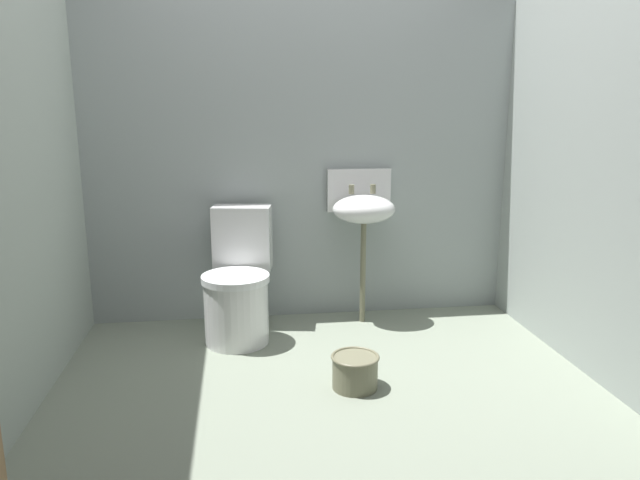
{
  "coord_description": "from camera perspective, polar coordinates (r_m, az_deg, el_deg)",
  "views": [
    {
      "loc": [
        -0.41,
        -2.7,
        1.37
      ],
      "look_at": [
        0.0,
        0.27,
        0.7
      ],
      "focal_mm": 32.89,
      "sensor_mm": 36.0,
      "label": 1
    }
  ],
  "objects": [
    {
      "name": "ground_plane",
      "position": [
        3.07,
        0.71,
        -14.72
      ],
      "size": [
        3.16,
        2.56,
        0.08
      ],
      "primitive_type": "cube",
      "color": "gray"
    },
    {
      "name": "wall_back",
      "position": [
        3.86,
        -1.77,
        8.07
      ],
      "size": [
        3.16,
        0.1,
        2.13
      ],
      "primitive_type": "cube",
      "color": "#939C9B",
      "rests_on": "ground"
    },
    {
      "name": "wall_left",
      "position": [
        2.99,
        -27.83,
        5.28
      ],
      "size": [
        0.1,
        2.36,
        2.13
      ],
      "primitive_type": "cube",
      "color": "#98A49A",
      "rests_on": "ground"
    },
    {
      "name": "wall_right",
      "position": [
        3.36,
        25.48,
        6.17
      ],
      "size": [
        0.1,
        2.36,
        2.13
      ],
      "primitive_type": "cube",
      "color": "#949D98",
      "rests_on": "ground"
    },
    {
      "name": "toilet_near_wall",
      "position": [
        3.59,
        -7.95,
        -4.51
      ],
      "size": [
        0.47,
        0.64,
        0.78
      ],
      "rotation": [
        0.0,
        0.0,
        2.98
      ],
      "color": "silver",
      "rests_on": "ground"
    },
    {
      "name": "sink",
      "position": [
        3.75,
        4.21,
        3.14
      ],
      "size": [
        0.42,
        0.35,
        0.99
      ],
      "color": "#68664F",
      "rests_on": "ground"
    },
    {
      "name": "bucket",
      "position": [
        3.01,
        3.43,
        -12.58
      ],
      "size": [
        0.24,
        0.24,
        0.17
      ],
      "color": "#68664F",
      "rests_on": "ground"
    }
  ]
}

